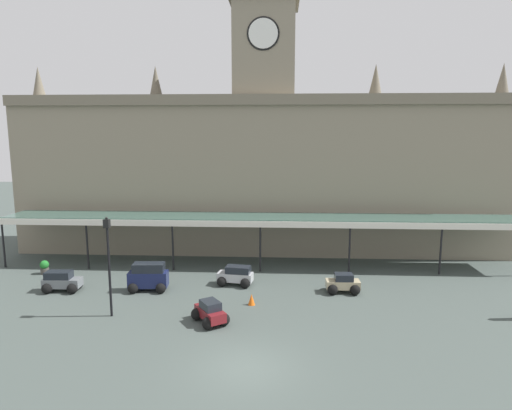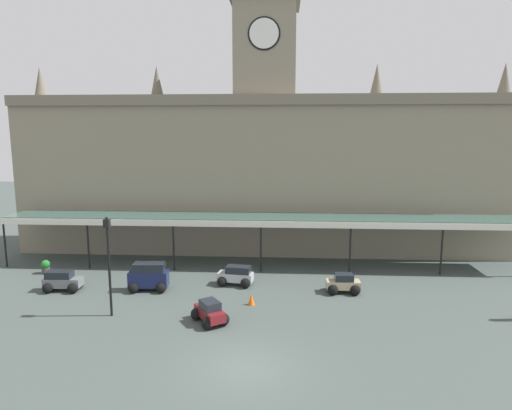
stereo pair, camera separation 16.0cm
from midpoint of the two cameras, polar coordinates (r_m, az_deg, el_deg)
name	(u,v)px [view 2 (the right image)]	position (r m, az deg, el deg)	size (l,w,h in m)	color
ground_plane	(245,367)	(19.75, -1.17, -20.16)	(140.00, 140.00, 0.00)	#424C48
station_building	(265,167)	(37.31, 1.28, 4.97)	(39.89, 6.76, 20.87)	gray
entrance_canopy	(262,218)	(32.20, 0.88, -1.74)	(37.61, 3.26, 3.73)	#38564C
car_maroon_sedan	(210,313)	(23.65, -5.77, -13.70)	(2.13, 2.25, 1.19)	maroon
car_silver_estate	(236,277)	(28.96, -2.42, -9.19)	(2.36, 1.77, 1.27)	#B2B5BA
car_beige_sedan	(343,285)	(28.17, 11.31, -10.03)	(2.06, 1.54, 1.19)	tan
car_navy_van	(149,278)	(28.68, -13.48, -9.12)	(2.46, 1.71, 1.77)	#19214C
car_grey_estate	(62,282)	(30.40, -23.51, -9.06)	(2.29, 1.61, 1.27)	slate
victorian_lamppost	(109,256)	(24.67, -18.27, -6.21)	(0.30, 0.30, 5.42)	black
traffic_cone	(251,299)	(25.85, -0.41, -12.06)	(0.40, 0.40, 0.64)	orange
planter_forecourt_centre	(46,267)	(34.52, -25.33, -7.18)	(0.60, 0.60, 0.96)	#47423D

